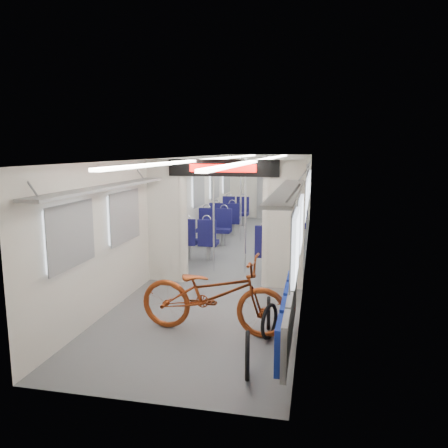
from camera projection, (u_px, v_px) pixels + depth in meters
name	position (u px, v px, depth m)	size (l,w,h in m)	color
carriage	(240.00, 194.00, 9.60)	(12.00, 12.02, 2.31)	#515456
bicycle	(213.00, 294.00, 5.90)	(0.72, 2.05, 1.08)	maroon
flip_bench	(288.00, 314.00, 5.07)	(0.12, 2.15, 0.56)	gray
bike_hoop_a	(247.00, 358.00, 4.73)	(0.54, 0.54, 0.05)	black
bike_hoop_b	(269.00, 323.00, 5.74)	(0.48, 0.48, 0.05)	black
bike_hoop_c	(268.00, 315.00, 6.06)	(0.47, 0.47, 0.05)	black
seat_bay_near_left	(207.00, 231.00, 10.59)	(0.88, 1.93, 1.06)	#100E40
seat_bay_near_right	(282.00, 239.00, 9.54)	(0.92, 2.10, 1.11)	#100E40
seat_bay_far_left	(230.00, 213.00, 13.49)	(0.88, 1.93, 1.05)	#100E40
seat_bay_far_right	(291.00, 215.00, 12.87)	(0.92, 2.14, 1.12)	#100E40
stanchion_near_left	(214.00, 216.00, 8.82)	(0.04, 0.04, 2.30)	silver
stanchion_near_right	(245.00, 217.00, 8.69)	(0.04, 0.04, 2.30)	silver
stanchion_far_left	(241.00, 199.00, 11.79)	(0.05, 0.05, 2.30)	silver
stanchion_far_right	(268.00, 200.00, 11.50)	(0.04, 0.04, 2.30)	silver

